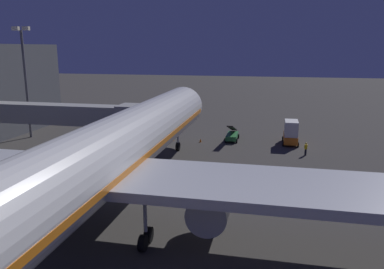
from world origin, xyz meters
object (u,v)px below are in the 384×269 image
(jet_bridge, at_px, (68,115))
(traffic_cone_nose_port, at_px, (200,140))
(apron_floodlight_mast, at_px, (25,74))
(traffic_cone_nose_starboard, at_px, (173,139))
(catering_truck, at_px, (291,132))
(belt_loader, at_px, (232,135))
(ground_crew_by_belt_loader, at_px, (306,148))
(airliner_at_gate, at_px, (98,162))

(jet_bridge, xyz_separation_m, traffic_cone_nose_port, (-15.00, -12.25, -5.60))
(apron_floodlight_mast, xyz_separation_m, traffic_cone_nose_starboard, (-23.30, -2.46, -9.88))
(catering_truck, xyz_separation_m, traffic_cone_nose_port, (13.54, 1.73, -1.57))
(apron_floodlight_mast, bearing_deg, belt_loader, -171.84)
(ground_crew_by_belt_loader, bearing_deg, traffic_cone_nose_starboard, -12.16)
(jet_bridge, xyz_separation_m, belt_loader, (-19.65, -14.43, -5.03))
(traffic_cone_nose_starboard, bearing_deg, airliner_at_gate, 94.16)
(ground_crew_by_belt_loader, bearing_deg, belt_loader, -31.09)
(jet_bridge, height_order, traffic_cone_nose_port, jet_bridge)
(airliner_at_gate, bearing_deg, ground_crew_by_belt_loader, -123.96)
(apron_floodlight_mast, relative_size, ground_crew_by_belt_loader, 9.81)
(jet_bridge, distance_m, traffic_cone_nose_starboard, 17.14)
(apron_floodlight_mast, bearing_deg, ground_crew_by_belt_loader, 177.61)
(jet_bridge, xyz_separation_m, ground_crew_by_belt_loader, (-30.32, -8.00, -4.89))
(traffic_cone_nose_port, bearing_deg, ground_crew_by_belt_loader, 164.50)
(catering_truck, distance_m, traffic_cone_nose_port, 13.74)
(belt_loader, distance_m, traffic_cone_nose_port, 5.17)
(ground_crew_by_belt_loader, relative_size, traffic_cone_nose_starboard, 3.23)
(ground_crew_by_belt_loader, distance_m, traffic_cone_nose_starboard, 20.19)
(belt_loader, relative_size, ground_crew_by_belt_loader, 4.30)
(apron_floodlight_mast, xyz_separation_m, catering_truck, (-41.24, -4.19, -8.31))
(apron_floodlight_mast, distance_m, belt_loader, 33.98)
(jet_bridge, height_order, belt_loader, jet_bridge)
(catering_truck, relative_size, traffic_cone_nose_port, 8.85)
(jet_bridge, relative_size, catering_truck, 4.95)
(catering_truck, xyz_separation_m, traffic_cone_nose_starboard, (17.94, 1.73, -1.57))
(airliner_at_gate, bearing_deg, belt_loader, -101.92)
(traffic_cone_nose_port, height_order, traffic_cone_nose_starboard, same)
(traffic_cone_nose_port, bearing_deg, apron_floodlight_mast, 5.07)
(apron_floodlight_mast, height_order, traffic_cone_nose_starboard, apron_floodlight_mast)
(traffic_cone_nose_starboard, bearing_deg, belt_loader, -166.45)
(apron_floodlight_mast, height_order, traffic_cone_nose_port, apron_floodlight_mast)
(airliner_at_gate, relative_size, jet_bridge, 2.59)
(catering_truck, height_order, ground_crew_by_belt_loader, catering_truck)
(jet_bridge, relative_size, traffic_cone_nose_starboard, 43.78)
(apron_floodlight_mast, xyz_separation_m, traffic_cone_nose_port, (-27.70, -2.46, -9.88))
(jet_bridge, height_order, catering_truck, jet_bridge)
(apron_floodlight_mast, relative_size, traffic_cone_nose_starboard, 31.70)
(airliner_at_gate, xyz_separation_m, traffic_cone_nose_port, (-2.20, -30.27, -5.48))
(ground_crew_by_belt_loader, bearing_deg, catering_truck, -73.37)
(belt_loader, relative_size, catering_truck, 1.57)
(catering_truck, bearing_deg, traffic_cone_nose_port, 7.28)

